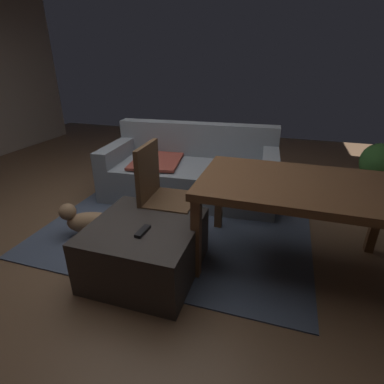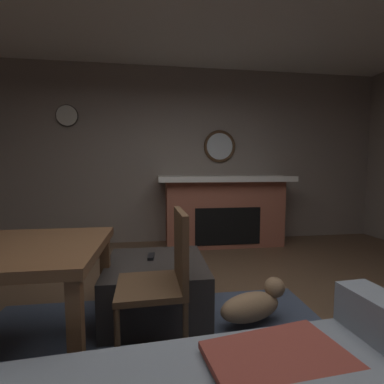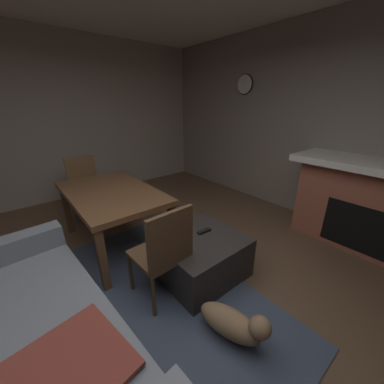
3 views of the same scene
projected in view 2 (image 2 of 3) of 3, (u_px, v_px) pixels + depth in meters
floor at (211, 364)px, 1.65m from camera, size 8.56×8.56×0.00m
wall_back_fireplace_side at (175, 156)px, 4.45m from camera, size 7.53×0.12×2.84m
area_rug at (158, 381)px, 1.51m from camera, size 2.60×2.00×0.01m
fireplace at (223, 210)px, 4.25m from camera, size 2.05×0.76×1.10m
round_wall_mirror at (220, 146)px, 4.45m from camera, size 0.53×0.05×0.53m
ottoman_coffee_table at (157, 287)px, 2.23m from camera, size 0.81×0.83×0.44m
tv_remote at (151, 256)px, 2.31m from camera, size 0.06×0.16×0.02m
dining_chair_west at (165, 272)px, 1.77m from camera, size 0.46×0.46×0.93m
small_dog at (254, 304)px, 2.04m from camera, size 0.57×0.33×0.30m
wall_clock at (67, 116)px, 4.09m from camera, size 0.33×0.03×0.33m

